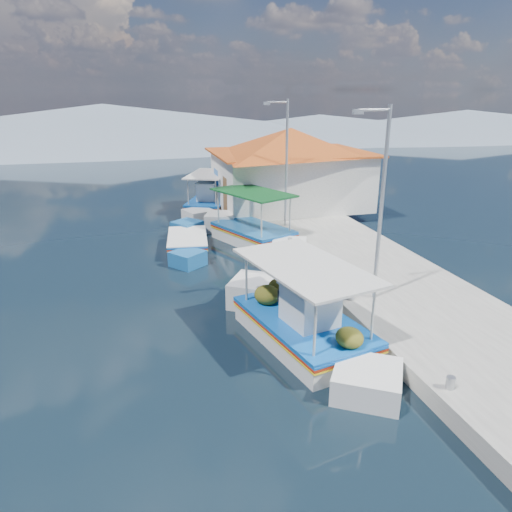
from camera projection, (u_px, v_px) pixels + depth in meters
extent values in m
plane|color=black|center=(253.00, 362.00, 12.73)|extent=(160.00, 160.00, 0.00)
cube|color=#ABAAA0|center=(354.00, 261.00, 19.58)|extent=(5.00, 44.00, 0.50)
cylinder|color=#A5A8AD|center=(450.00, 383.00, 10.73)|extent=(0.20, 0.20, 0.30)
cylinder|color=#A5A8AD|center=(351.00, 295.00, 15.28)|extent=(0.20, 0.20, 0.30)
cylinder|color=#A5A8AD|center=(290.00, 241.00, 20.74)|extent=(0.20, 0.20, 0.30)
cylinder|color=#A5A8AD|center=(254.00, 210.00, 26.21)|extent=(0.20, 0.20, 0.30)
cube|color=white|center=(303.00, 335.00, 13.72)|extent=(3.10, 4.76, 0.96)
cube|color=white|center=(290.00, 291.00, 16.42)|extent=(2.21, 2.21, 1.06)
cube|color=white|center=(321.00, 393.00, 11.07)|extent=(2.15, 2.15, 0.91)
cube|color=#0D56B2|center=(303.00, 321.00, 13.57)|extent=(3.19, 4.90, 0.06)
cube|color=#B3280F|center=(303.00, 323.00, 13.60)|extent=(3.19, 4.90, 0.05)
cube|color=yellow|center=(303.00, 325.00, 13.62)|extent=(3.19, 4.90, 0.04)
cube|color=#0D56B2|center=(303.00, 318.00, 13.55)|extent=(3.20, 4.86, 0.05)
cube|color=brown|center=(303.00, 319.00, 13.56)|extent=(2.90, 4.63, 0.05)
cube|color=white|center=(306.00, 306.00, 13.09)|extent=(1.47, 1.54, 1.11)
cube|color=silver|center=(306.00, 287.00, 12.90)|extent=(1.60, 1.66, 0.06)
cylinder|color=beige|center=(267.00, 270.00, 14.98)|extent=(0.07, 0.07, 1.62)
cylinder|color=beige|center=(323.00, 269.00, 15.08)|extent=(0.07, 0.07, 1.62)
cylinder|color=beige|center=(279.00, 325.00, 11.51)|extent=(0.07, 0.07, 1.62)
cylinder|color=beige|center=(352.00, 323.00, 11.60)|extent=(0.07, 0.07, 1.62)
cube|color=silver|center=(305.00, 266.00, 13.03)|extent=(3.21, 4.78, 0.07)
ellipsoid|color=#434C14|center=(284.00, 291.00, 14.78)|extent=(0.77, 0.84, 0.58)
ellipsoid|color=#434C14|center=(304.00, 285.00, 15.31)|extent=(0.65, 0.71, 0.49)
ellipsoid|color=#434C14|center=(323.00, 343.00, 11.77)|extent=(0.69, 0.76, 0.52)
sphere|color=#E45C07|center=(335.00, 286.00, 13.93)|extent=(0.40, 0.40, 0.40)
cube|color=white|center=(253.00, 238.00, 22.66)|extent=(3.48, 4.41, 0.99)
cube|color=white|center=(260.00, 221.00, 25.07)|extent=(1.95, 1.95, 1.10)
cube|color=white|center=(244.00, 255.00, 20.30)|extent=(1.90, 1.90, 0.94)
cube|color=#0D56B2|center=(253.00, 228.00, 22.51)|extent=(3.58, 4.54, 0.06)
cube|color=#B3280F|center=(253.00, 230.00, 22.54)|extent=(3.58, 4.54, 0.05)
cube|color=yellow|center=(253.00, 232.00, 22.56)|extent=(3.58, 4.54, 0.04)
cube|color=#195896|center=(253.00, 227.00, 22.49)|extent=(3.59, 4.51, 0.05)
cube|color=brown|center=(253.00, 228.00, 22.50)|extent=(3.29, 4.27, 0.05)
cylinder|color=beige|center=(241.00, 202.00, 23.86)|extent=(0.07, 0.07, 1.67)
cylinder|color=beige|center=(275.00, 203.00, 23.63)|extent=(0.07, 0.07, 1.67)
cylinder|color=beige|center=(228.00, 218.00, 20.81)|extent=(0.07, 0.07, 1.67)
cylinder|color=beige|center=(266.00, 220.00, 20.58)|extent=(0.07, 0.07, 1.67)
cube|color=#0D431B|center=(253.00, 193.00, 21.94)|extent=(3.57, 4.45, 0.07)
cube|color=#195896|center=(188.00, 246.00, 21.57)|extent=(2.04, 3.32, 0.87)
cube|color=#195896|center=(176.00, 232.00, 23.36)|extent=(1.67, 1.67, 0.96)
cube|color=#195896|center=(200.00, 260.00, 19.81)|extent=(1.62, 1.62, 0.83)
cube|color=#0D56B2|center=(187.00, 237.00, 21.44)|extent=(2.10, 3.41, 0.06)
cube|color=#B3280F|center=(187.00, 239.00, 21.46)|extent=(2.10, 3.41, 0.05)
cube|color=yellow|center=(187.00, 240.00, 21.48)|extent=(2.10, 3.41, 0.04)
cube|color=white|center=(187.00, 236.00, 21.42)|extent=(2.12, 3.39, 0.05)
cube|color=brown|center=(187.00, 237.00, 21.43)|extent=(1.90, 3.24, 0.05)
cube|color=white|center=(210.00, 207.00, 28.70)|extent=(3.40, 4.32, 0.91)
cube|color=white|center=(187.00, 198.00, 30.53)|extent=(1.86, 1.86, 1.00)
cube|color=white|center=(234.00, 215.00, 26.89)|extent=(1.81, 1.81, 0.86)
cube|color=#0D56B2|center=(209.00, 200.00, 28.56)|extent=(3.50, 4.45, 0.06)
cube|color=#B3280F|center=(209.00, 201.00, 28.59)|extent=(3.50, 4.45, 0.05)
cube|color=yellow|center=(209.00, 202.00, 28.61)|extent=(3.50, 4.45, 0.04)
cube|color=#0D56B2|center=(209.00, 199.00, 28.54)|extent=(3.50, 4.43, 0.05)
cube|color=brown|center=(209.00, 199.00, 28.55)|extent=(3.22, 4.19, 0.05)
cube|color=white|center=(212.00, 192.00, 28.17)|extent=(1.51, 1.58, 1.05)
cube|color=silver|center=(211.00, 182.00, 27.99)|extent=(1.64, 1.71, 0.06)
cylinder|color=beige|center=(183.00, 185.00, 28.99)|extent=(0.07, 0.07, 1.52)
cylinder|color=beige|center=(205.00, 181.00, 29.95)|extent=(0.07, 0.07, 1.52)
cylinder|color=beige|center=(213.00, 193.00, 26.64)|extent=(0.07, 0.07, 1.52)
cylinder|color=beige|center=(236.00, 189.00, 27.60)|extent=(0.07, 0.07, 1.52)
cube|color=silver|center=(208.00, 174.00, 28.04)|extent=(3.49, 4.36, 0.07)
cube|color=white|center=(290.00, 180.00, 27.27)|extent=(8.00, 6.00, 3.00)
cube|color=#AD4318|center=(290.00, 152.00, 26.76)|extent=(8.64, 6.48, 0.10)
pyramid|color=#AD4318|center=(291.00, 141.00, 26.55)|extent=(10.49, 10.49, 1.40)
cube|color=brown|center=(226.00, 196.00, 25.53)|extent=(0.06, 1.00, 2.00)
cube|color=#0D56B2|center=(216.00, 177.00, 27.61)|extent=(0.06, 1.20, 0.90)
cylinder|color=#A5A8AD|center=(381.00, 207.00, 14.54)|extent=(0.12, 0.12, 6.00)
cylinder|color=#A5A8AD|center=(374.00, 110.00, 13.48)|extent=(1.00, 0.08, 0.08)
cube|color=#A5A8AD|center=(358.00, 112.00, 13.37)|extent=(0.30, 0.14, 0.14)
cylinder|color=#A5A8AD|center=(286.00, 165.00, 22.73)|extent=(0.12, 0.12, 6.00)
cylinder|color=#A5A8AD|center=(277.00, 102.00, 21.67)|extent=(1.00, 0.08, 0.08)
cube|color=#A5A8AD|center=(267.00, 103.00, 21.56)|extent=(0.30, 0.14, 0.14)
cone|color=slate|center=(104.00, 126.00, 61.66)|extent=(96.00, 96.00, 5.50)
cone|color=slate|center=(319.00, 128.00, 69.42)|extent=(76.80, 76.80, 3.80)
cone|color=slate|center=(466.00, 124.00, 75.59)|extent=(89.60, 89.60, 4.20)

